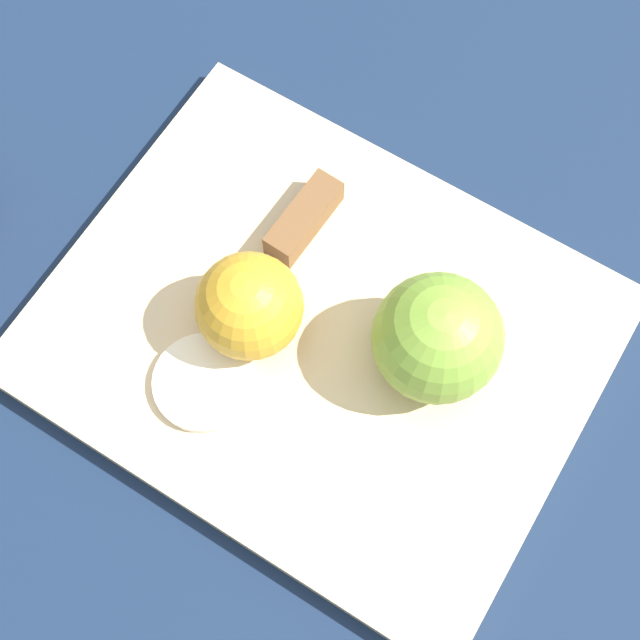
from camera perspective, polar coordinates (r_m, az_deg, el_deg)
The scene contains 6 objects.
ground_plane at distance 0.59m, azimuth -0.00°, elevation -1.34°, with size 4.00×4.00×0.00m, color #14233D.
cutting_board at distance 0.59m, azimuth -0.00°, elevation -1.03°, with size 0.35×0.28×0.02m.
apple_half_left at distance 0.54m, azimuth 7.55°, elevation -1.13°, with size 0.08×0.08×0.08m.
apple_half_right at distance 0.55m, azimuth -4.58°, elevation 0.89°, with size 0.07×0.07×0.07m.
knife at distance 0.59m, azimuth -1.55°, elevation 5.79°, with size 0.03×0.15×0.02m.
apple_slice at distance 0.57m, azimuth -7.46°, elevation -3.98°, with size 0.06×0.06×0.01m.
Camera 1 is at (-0.10, 0.17, 0.56)m, focal length 50.00 mm.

